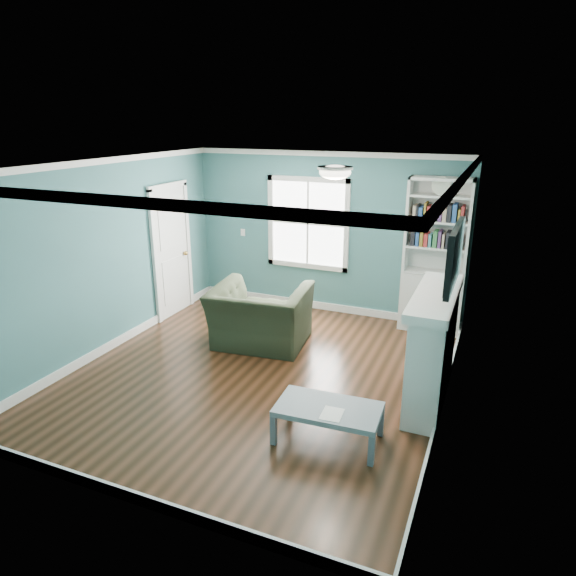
% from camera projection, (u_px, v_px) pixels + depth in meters
% --- Properties ---
extents(floor, '(5.00, 5.00, 0.00)m').
position_uv_depth(floor, '(259.00, 373.00, 6.52)').
color(floor, black).
rests_on(floor, ground).
extents(room_walls, '(5.00, 5.00, 5.00)m').
position_uv_depth(room_walls, '(257.00, 253.00, 6.02)').
color(room_walls, teal).
rests_on(room_walls, ground).
extents(trim, '(4.50, 5.00, 2.60)m').
position_uv_depth(trim, '(257.00, 281.00, 6.13)').
color(trim, white).
rests_on(trim, ground).
extents(window, '(1.40, 0.06, 1.50)m').
position_uv_depth(window, '(308.00, 223.00, 8.34)').
color(window, white).
rests_on(window, room_walls).
extents(bookshelf, '(0.90, 0.35, 2.31)m').
position_uv_depth(bookshelf, '(434.00, 272.00, 7.59)').
color(bookshelf, silver).
rests_on(bookshelf, ground).
extents(fireplace, '(0.44, 1.58, 1.30)m').
position_uv_depth(fireplace, '(434.00, 349.00, 5.73)').
color(fireplace, black).
rests_on(fireplace, ground).
extents(tv, '(0.06, 1.10, 0.65)m').
position_uv_depth(tv, '(455.00, 256.00, 5.34)').
color(tv, black).
rests_on(tv, fireplace).
extents(door, '(0.12, 0.98, 2.17)m').
position_uv_depth(door, '(172.00, 250.00, 8.23)').
color(door, silver).
rests_on(door, ground).
extents(ceiling_fixture, '(0.38, 0.38, 0.15)m').
position_uv_depth(ceiling_fixture, '(335.00, 171.00, 5.47)').
color(ceiling_fixture, white).
rests_on(ceiling_fixture, room_walls).
extents(light_switch, '(0.08, 0.01, 0.12)m').
position_uv_depth(light_switch, '(243.00, 232.00, 8.87)').
color(light_switch, white).
rests_on(light_switch, room_walls).
extents(recliner, '(1.39, 0.99, 1.14)m').
position_uv_depth(recliner, '(260.00, 307.00, 7.19)').
color(recliner, '#232B1B').
rests_on(recliner, ground).
extents(coffee_table, '(1.06, 0.62, 0.38)m').
position_uv_depth(coffee_table, '(328.00, 411.00, 5.09)').
color(coffee_table, '#515661').
rests_on(coffee_table, ground).
extents(paper_sheet, '(0.21, 0.27, 0.00)m').
position_uv_depth(paper_sheet, '(332.00, 414.00, 4.95)').
color(paper_sheet, white).
rests_on(paper_sheet, coffee_table).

